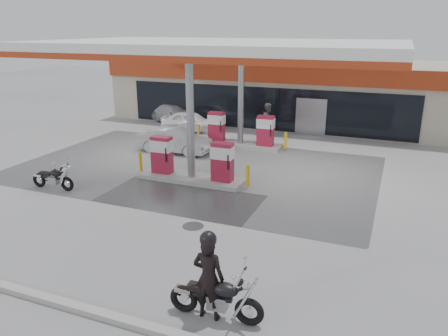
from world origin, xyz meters
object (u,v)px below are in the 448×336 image
(main_motorcycle, at_px, (217,299))
(parked_car_right, at_px, (347,123))
(parked_motorcycle, at_px, (53,179))
(parked_car_left, at_px, (176,114))
(hatchback_silver, at_px, (175,140))
(biker_main, at_px, (209,278))
(pump_island_far, at_px, (240,133))
(pump_island_near, at_px, (191,164))
(attendant, at_px, (268,120))
(sedan_white, at_px, (191,121))

(main_motorcycle, distance_m, parked_car_right, 19.98)
(parked_motorcycle, relative_size, parked_car_left, 0.45)
(main_motorcycle, relative_size, hatchback_silver, 0.57)
(biker_main, height_order, parked_car_left, biker_main)
(pump_island_far, distance_m, parked_motorcycle, 10.13)
(parked_car_left, bearing_deg, pump_island_near, -124.44)
(main_motorcycle, relative_size, attendant, 1.12)
(biker_main, xyz_separation_m, hatchback_silver, (-7.10, 11.66, -0.35))
(parked_car_right, bearing_deg, attendant, 108.08)
(pump_island_near, distance_m, main_motorcycle, 9.25)
(pump_island_far, relative_size, sedan_white, 1.42)
(hatchback_silver, bearing_deg, biker_main, -148.03)
(biker_main, bearing_deg, sedan_white, -64.03)
(parked_car_left, bearing_deg, parked_car_right, -55.67)
(biker_main, bearing_deg, parked_motorcycle, -30.80)
(pump_island_far, xyz_separation_m, hatchback_silver, (-2.72, -2.40, -0.07))
(biker_main, bearing_deg, main_motorcycle, -176.46)
(pump_island_near, xyz_separation_m, parked_car_right, (4.89, 11.93, -0.18))
(attendant, bearing_deg, pump_island_far, -171.66)
(biker_main, height_order, sedan_white, biker_main)
(main_motorcycle, bearing_deg, attendant, 99.06)
(sedan_white, bearing_deg, pump_island_near, -163.23)
(parked_motorcycle, relative_size, hatchback_silver, 0.50)
(pump_island_near, height_order, parked_car_right, pump_island_near)
(pump_island_far, height_order, sedan_white, pump_island_far)
(pump_island_far, height_order, parked_motorcycle, pump_island_far)
(parked_car_left, bearing_deg, main_motorcycle, -125.15)
(main_motorcycle, height_order, sedan_white, sedan_white)
(parked_motorcycle, height_order, parked_car_right, parked_car_right)
(pump_island_far, relative_size, attendant, 2.61)
(biker_main, bearing_deg, attendant, -79.27)
(parked_motorcycle, xyz_separation_m, parked_car_left, (-1.41, 12.99, 0.18))
(pump_island_far, height_order, parked_car_right, pump_island_far)
(parked_motorcycle, xyz_separation_m, parked_car_right, (9.54, 14.92, 0.08))
(parked_car_left, distance_m, parked_car_right, 11.12)
(pump_island_near, distance_m, sedan_white, 9.16)
(sedan_white, relative_size, parked_car_left, 0.84)
(attendant, bearing_deg, parked_car_right, -30.31)
(main_motorcycle, height_order, parked_car_right, main_motorcycle)
(biker_main, height_order, parked_car_right, biker_main)
(biker_main, xyz_separation_m, parked_car_right, (0.51, 19.99, -0.46))
(pump_island_near, height_order, pump_island_far, same)
(attendant, distance_m, parked_car_left, 6.90)
(main_motorcycle, distance_m, parked_car_left, 20.95)
(pump_island_near, bearing_deg, biker_main, -61.51)
(main_motorcycle, bearing_deg, parked_car_right, 85.27)
(parked_car_left, height_order, parked_car_right, parked_car_left)
(attendant, distance_m, parked_car_right, 5.23)
(pump_island_far, bearing_deg, attendant, 75.56)
(parked_motorcycle, xyz_separation_m, sedan_white, (0.58, 11.19, 0.18))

